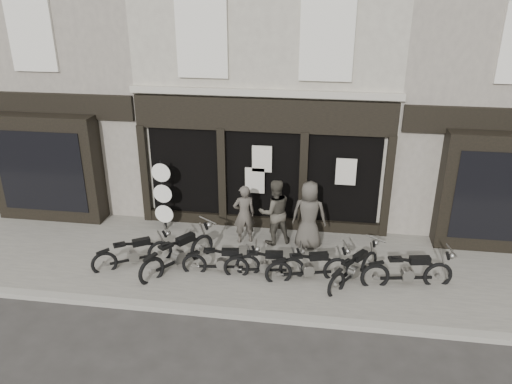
# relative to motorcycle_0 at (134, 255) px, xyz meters

# --- Properties ---
(ground_plane) EXTENTS (90.00, 90.00, 0.00)m
(ground_plane) POSITION_rel_motorcycle_0_xyz_m (2.92, -0.30, -0.39)
(ground_plane) COLOR #2D2B28
(ground_plane) RESTS_ON ground
(pavement) EXTENTS (30.00, 4.20, 0.12)m
(pavement) POSITION_rel_motorcycle_0_xyz_m (2.92, 0.60, -0.33)
(pavement) COLOR #66625A
(pavement) RESTS_ON ground_plane
(kerb) EXTENTS (30.00, 0.25, 0.13)m
(kerb) POSITION_rel_motorcycle_0_xyz_m (2.92, -1.55, -0.32)
(kerb) COLOR gray
(kerb) RESTS_ON ground_plane
(central_building) EXTENTS (7.30, 6.22, 8.34)m
(central_building) POSITION_rel_motorcycle_0_xyz_m (2.92, 5.65, 3.69)
(central_building) COLOR #B8B39E
(central_building) RESTS_ON ground
(neighbour_left) EXTENTS (5.60, 6.73, 8.34)m
(neighbour_left) POSITION_rel_motorcycle_0_xyz_m (-3.43, 5.59, 3.65)
(neighbour_left) COLOR gray
(neighbour_left) RESTS_ON ground
(neighbour_right) EXTENTS (5.60, 6.73, 8.34)m
(neighbour_right) POSITION_rel_motorcycle_0_xyz_m (9.27, 5.59, 3.65)
(neighbour_right) COLOR gray
(neighbour_right) RESTS_ON ground
(motorcycle_0) EXTENTS (1.82, 1.31, 0.98)m
(motorcycle_0) POSITION_rel_motorcycle_0_xyz_m (0.00, 0.00, 0.00)
(motorcycle_0) COLOR black
(motorcycle_0) RESTS_ON ground
(motorcycle_1) EXTENTS (1.57, 2.01, 1.11)m
(motorcycle_1) POSITION_rel_motorcycle_0_xyz_m (1.16, 0.06, 0.05)
(motorcycle_1) COLOR black
(motorcycle_1) RESTS_ON ground
(motorcycle_2) EXTENTS (1.94, 0.53, 0.93)m
(motorcycle_2) POSITION_rel_motorcycle_0_xyz_m (2.28, -0.01, -0.02)
(motorcycle_2) COLOR black
(motorcycle_2) RESTS_ON ground
(motorcycle_3) EXTENTS (1.98, 0.54, 0.95)m
(motorcycle_3) POSITION_rel_motorcycle_0_xyz_m (3.35, -0.00, -0.01)
(motorcycle_3) COLOR black
(motorcycle_3) RESTS_ON ground
(motorcycle_4) EXTENTS (2.03, 0.82, 0.99)m
(motorcycle_4) POSITION_rel_motorcycle_0_xyz_m (4.41, -0.01, 0.01)
(motorcycle_4) COLOR black
(motorcycle_4) RESTS_ON ground
(motorcycle_5) EXTENTS (1.37, 1.71, 0.95)m
(motorcycle_5) POSITION_rel_motorcycle_0_xyz_m (5.48, 0.09, -0.01)
(motorcycle_5) COLOR black
(motorcycle_5) RESTS_ON ground
(motorcycle_6) EXTENTS (2.18, 0.72, 1.05)m
(motorcycle_6) POSITION_rel_motorcycle_0_xyz_m (6.73, 0.10, 0.03)
(motorcycle_6) COLOR black
(motorcycle_6) RESTS_ON ground
(man_left) EXTENTS (0.71, 0.59, 1.66)m
(man_left) POSITION_rel_motorcycle_0_xyz_m (2.55, 1.63, 0.56)
(man_left) COLOR #4B453E
(man_left) RESTS_ON pavement
(man_centre) EXTENTS (1.09, 0.98, 1.83)m
(man_centre) POSITION_rel_motorcycle_0_xyz_m (3.38, 1.71, 0.65)
(man_centre) COLOR #444037
(man_centre) RESTS_ON pavement
(man_right) EXTENTS (0.95, 0.65, 1.88)m
(man_right) POSITION_rel_motorcycle_0_xyz_m (4.30, 1.60, 0.67)
(man_right) COLOR #433F38
(man_right) RESTS_ON pavement
(advert_sign_post) EXTENTS (0.54, 0.35, 2.23)m
(advert_sign_post) POSITION_rel_motorcycle_0_xyz_m (0.17, 1.99, 0.70)
(advert_sign_post) COLOR black
(advert_sign_post) RESTS_ON ground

